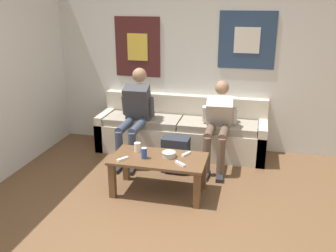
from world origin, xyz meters
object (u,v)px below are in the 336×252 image
object	(u,v)px
drink_can_blue	(144,153)
game_controller_near_left	(180,164)
game_controller_far_center	(186,154)
person_seated_adult	(135,112)
pillar_candle	(137,147)
couch	(181,133)
person_seated_teen	(218,121)
coffee_table	(159,164)
ceramic_bowl	(169,154)
backpack	(176,156)
game_controller_near_right	(123,159)

from	to	relation	value
drink_can_blue	game_controller_near_left	world-z (taller)	drink_can_blue
game_controller_far_center	person_seated_adult	bearing A→B (deg)	138.01
pillar_candle	game_controller_far_center	size ratio (longest dim) A/B	0.82
couch	person_seated_teen	world-z (taller)	person_seated_teen
coffee_table	couch	bearing A→B (deg)	90.34
ceramic_bowl	pillar_candle	world-z (taller)	pillar_candle
backpack	coffee_table	bearing A→B (deg)	-96.25
backpack	game_controller_far_center	world-z (taller)	game_controller_far_center
person_seated_teen	game_controller_near_left	world-z (taller)	person_seated_teen
person_seated_teen	drink_can_blue	world-z (taller)	person_seated_teen
backpack	game_controller_far_center	xyz separation A→B (m)	(0.22, -0.45, 0.23)
coffee_table	person_seated_adult	size ratio (longest dim) A/B	0.87
backpack	drink_can_blue	world-z (taller)	drink_can_blue
backpack	game_controller_near_left	size ratio (longest dim) A/B	3.48
couch	ceramic_bowl	xyz separation A→B (m)	(0.12, -1.22, 0.19)
couch	game_controller_far_center	bearing A→B (deg)	-75.30
game_controller_near_right	backpack	bearing A→B (deg)	59.91
person_seated_teen	drink_can_blue	distance (m)	1.24
person_seated_teen	game_controller_near_left	size ratio (longest dim) A/B	8.23
game_controller_near_right	drink_can_blue	bearing A→B (deg)	24.94
pillar_candle	drink_can_blue	world-z (taller)	drink_can_blue
backpack	drink_can_blue	xyz separation A→B (m)	(-0.22, -0.65, 0.28)
person_seated_adult	person_seated_teen	bearing A→B (deg)	1.34
pillar_candle	drink_can_blue	xyz separation A→B (m)	(0.14, -0.17, 0.01)
person_seated_teen	pillar_candle	bearing A→B (deg)	-135.36
backpack	ceramic_bowl	xyz separation A→B (m)	(0.04, -0.55, 0.26)
backpack	drink_can_blue	bearing A→B (deg)	-108.46
ceramic_bowl	game_controller_near_right	size ratio (longest dim) A/B	1.14
drink_can_blue	game_controller_near_right	xyz separation A→B (m)	(-0.22, -0.10, -0.05)
game_controller_near_right	ceramic_bowl	bearing A→B (deg)	22.68
ceramic_bowl	game_controller_near_right	xyz separation A→B (m)	(-0.48, -0.20, -0.02)
couch	coffee_table	size ratio (longest dim) A/B	2.26
person_seated_teen	coffee_table	bearing A→B (deg)	-120.39
person_seated_teen	pillar_candle	world-z (taller)	person_seated_teen
coffee_table	game_controller_near_right	distance (m)	0.41
game_controller_near_right	person_seated_adult	bearing A→B (deg)	101.00
couch	game_controller_far_center	size ratio (longest dim) A/B	16.65
ceramic_bowl	game_controller_near_right	distance (m)	0.52
coffee_table	game_controller_far_center	world-z (taller)	game_controller_far_center
person_seated_adult	backpack	world-z (taller)	person_seated_adult
couch	person_seated_teen	xyz separation A→B (m)	(0.56, -0.31, 0.32)
coffee_table	drink_can_blue	xyz separation A→B (m)	(-0.15, -0.06, 0.14)
person_seated_adult	game_controller_near_right	world-z (taller)	person_seated_adult
backpack	game_controller_near_right	xyz separation A→B (m)	(-0.43, -0.75, 0.23)
backpack	game_controller_far_center	distance (m)	0.55
game_controller_near_left	game_controller_far_center	size ratio (longest dim) A/B	0.92
couch	backpack	distance (m)	0.68
couch	coffee_table	world-z (taller)	couch
coffee_table	game_controller_near_right	size ratio (longest dim) A/B	7.65
ceramic_bowl	game_controller_near_right	bearing A→B (deg)	-157.32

